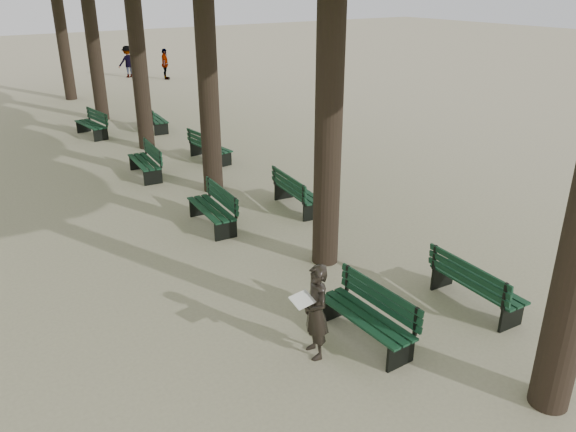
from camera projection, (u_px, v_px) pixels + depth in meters
ground at (366, 364)px, 8.38m from camera, size 120.00×120.00×0.00m
bench_left_0 at (365, 326)px, 8.81m from camera, size 0.59×1.81×0.92m
bench_left_1 at (212, 216)px, 12.91m from camera, size 0.71×1.84×0.92m
bench_left_2 at (145, 168)px, 16.20m from camera, size 0.73×1.84×0.92m
bench_left_3 at (92, 129)px, 20.34m from camera, size 0.78×1.85×0.92m
bench_right_0 at (475, 293)px, 9.75m from camera, size 0.68×1.83×0.92m
bench_right_1 at (298, 199)px, 13.91m from camera, size 0.78×1.86×0.92m
bench_right_2 at (210, 152)px, 17.63m from camera, size 0.74×1.85×0.92m
bench_right_3 at (155, 123)px, 21.18m from camera, size 0.75×1.85×0.92m
man_with_map at (316, 312)px, 8.30m from camera, size 0.65×0.66×1.52m
pedestrian_b at (128, 62)px, 32.37m from camera, size 1.17×0.47×1.77m
pedestrian_c at (165, 64)px, 31.72m from camera, size 0.75×1.04×1.70m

